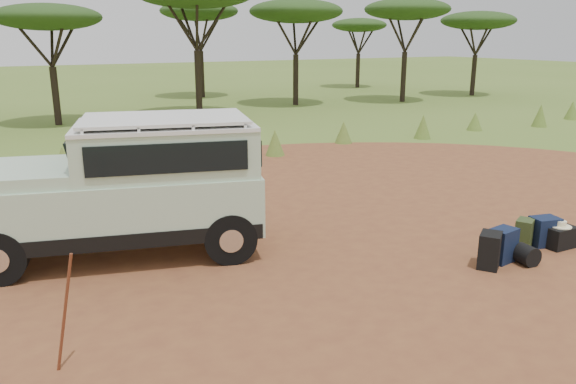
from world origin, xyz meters
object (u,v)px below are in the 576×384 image
hard_case (559,237)px  safari_vehicle (128,190)px  backpack_black (490,251)px  walking_staff (65,313)px  backpack_navy (503,245)px  duffel_navy (544,231)px  backpack_olive (524,233)px

hard_case → safari_vehicle: bearing=154.8°
safari_vehicle → backpack_black: bearing=-19.7°
safari_vehicle → walking_staff: safari_vehicle is taller
backpack_navy → walking_staff: bearing=170.5°
backpack_navy → hard_case: bearing=-9.6°
backpack_black → walking_staff: bearing=143.1°
backpack_black → duffel_navy: backpack_black is taller
backpack_black → backpack_navy: backpack_black is taller
walking_staff → backpack_olive: 7.50m
safari_vehicle → duffel_navy: size_ratio=9.73×
backpack_olive → duffel_navy: bearing=-44.3°
duffel_navy → hard_case: (0.15, -0.19, -0.07)m
hard_case → walking_staff: bearing=-179.7°
backpack_black → hard_case: 1.76m
hard_case → duffel_navy: bearing=129.2°
duffel_navy → backpack_olive: bearing=176.7°
safari_vehicle → backpack_navy: bearing=-17.1°
duffel_navy → walking_staff: bearing=-166.5°
walking_staff → hard_case: walking_staff is taller
safari_vehicle → hard_case: bearing=-11.5°
backpack_black → duffel_navy: (1.61, 0.24, -0.03)m
walking_staff → backpack_black: size_ratio=2.43×
safari_vehicle → hard_case: 7.40m
walking_staff → hard_case: (8.01, -0.15, -0.50)m
backpack_olive → hard_case: size_ratio=0.94×
safari_vehicle → backpack_black: 5.90m
safari_vehicle → walking_staff: size_ratio=3.59×
backpack_navy → duffel_navy: 1.24m
walking_staff → hard_case: size_ratio=2.61×
safari_vehicle → backpack_olive: 6.79m
duffel_navy → hard_case: duffel_navy is taller
backpack_navy → hard_case: backpack_navy is taller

